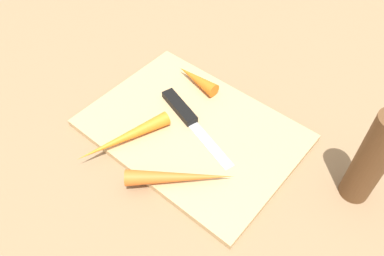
# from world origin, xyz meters

# --- Properties ---
(ground_plane) EXTENTS (1.40, 1.40, 0.00)m
(ground_plane) POSITION_xyz_m (0.00, 0.00, 0.00)
(ground_plane) COLOR #8C6D4C
(cutting_board) EXTENTS (0.36, 0.26, 0.01)m
(cutting_board) POSITION_xyz_m (0.00, 0.00, 0.01)
(cutting_board) COLOR tan
(cutting_board) RESTS_ON ground_plane
(knife) EXTENTS (0.20, 0.08, 0.01)m
(knife) POSITION_xyz_m (0.03, -0.02, 0.02)
(knife) COLOR #B7B7BC
(knife) RESTS_ON cutting_board
(carrot_longest) EXTENTS (0.14, 0.13, 0.03)m
(carrot_longest) POSITION_xyz_m (-0.06, 0.10, 0.03)
(carrot_longest) COLOR orange
(carrot_longest) RESTS_ON cutting_board
(carrot_medium) EXTENTS (0.07, 0.17, 0.02)m
(carrot_medium) POSITION_xyz_m (0.07, 0.10, 0.02)
(carrot_medium) COLOR orange
(carrot_medium) RESTS_ON cutting_board
(carrot_shortest) EXTENTS (0.10, 0.04, 0.03)m
(carrot_shortest) POSITION_xyz_m (0.07, -0.09, 0.03)
(carrot_shortest) COLOR orange
(carrot_shortest) RESTS_ON cutting_board
(pepper_grinder) EXTENTS (0.04, 0.04, 0.17)m
(pepper_grinder) POSITION_xyz_m (-0.27, -0.07, 0.08)
(pepper_grinder) COLOR brown
(pepper_grinder) RESTS_ON ground_plane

